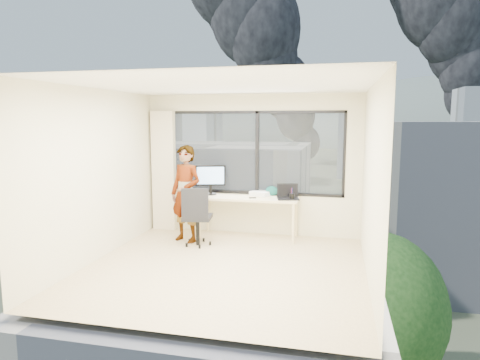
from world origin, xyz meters
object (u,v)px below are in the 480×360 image
(person, at_px, (186,194))
(desk, at_px, (248,217))
(handbag, at_px, (272,191))
(game_console, at_px, (261,193))
(laptop, at_px, (288,192))
(monitor, at_px, (210,180))
(chair, at_px, (198,215))

(person, bearing_deg, desk, 46.37)
(desk, relative_size, person, 1.06)
(person, bearing_deg, handbag, 47.38)
(game_console, relative_size, laptop, 0.85)
(desk, height_order, monitor, monitor)
(desk, xyz_separation_m, chair, (-0.74, -0.68, 0.14))
(game_console, xyz_separation_m, laptop, (0.54, -0.26, 0.08))
(laptop, bearing_deg, person, -179.89)
(chair, bearing_deg, handbag, 30.22)
(person, relative_size, monitor, 3.04)
(desk, bearing_deg, laptop, -5.44)
(laptop, distance_m, handbag, 0.45)
(desk, height_order, person, person)
(handbag, bearing_deg, game_console, 174.96)
(monitor, height_order, laptop, monitor)
(game_console, bearing_deg, person, -129.27)
(monitor, xyz_separation_m, laptop, (1.47, -0.16, -0.16))
(person, distance_m, game_console, 1.39)
(chair, distance_m, handbag, 1.48)
(chair, bearing_deg, person, 137.27)
(person, height_order, game_console, person)
(desk, distance_m, chair, 1.01)
(person, distance_m, laptop, 1.80)
(chair, relative_size, monitor, 1.85)
(monitor, relative_size, game_console, 1.67)
(chair, bearing_deg, laptop, 14.25)
(game_console, distance_m, handbag, 0.21)
(laptop, bearing_deg, monitor, 160.52)
(person, bearing_deg, chair, -13.96)
(chair, xyz_separation_m, monitor, (0.00, 0.77, 0.51))
(desk, distance_m, game_console, 0.50)
(chair, distance_m, person, 0.47)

